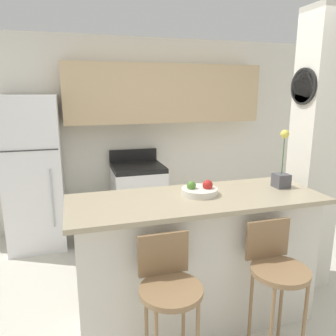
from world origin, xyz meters
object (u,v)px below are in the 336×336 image
Objects in this scene: fruit_bowl at (200,190)px; refrigerator at (34,173)px; bar_stool_right at (276,271)px; bar_stool_left at (169,290)px; trash_bin at (85,231)px; stove_range at (138,198)px; orchid_vase at (282,172)px.

refrigerator is at bearing 127.48° from fruit_bowl.
fruit_bowl reaches higher than bar_stool_right.
trash_bin is at bearing 101.18° from bar_stool_left.
stove_range is at bearing 82.93° from bar_stool_left.
bar_stool_right is at bearing -58.86° from fruit_bowl.
bar_stool_left is at bearing -126.69° from fruit_bowl.
fruit_bowl is at bearing 179.47° from orchid_vase.
bar_stool_left is 0.83m from fruit_bowl.
bar_stool_right is at bearing -53.94° from refrigerator.
bar_stool_left reaches higher than trash_bin.
fruit_bowl is (-0.73, 0.01, -0.09)m from orchid_vase.
refrigerator is 1.69× the size of stove_range.
orchid_vase is (1.15, 0.56, 0.53)m from bar_stool_left.
stove_range is at bearing 114.86° from orchid_vase.
orchid_vase is at bearing -65.14° from stove_range.
stove_range is 2.82× the size of trash_bin.
fruit_bowl reaches higher than trash_bin.
bar_stool_left is 1.38m from orchid_vase.
bar_stool_right is 2.57× the size of trash_bin.
bar_stool_right is 0.79m from fruit_bowl.
bar_stool_left is 1.00× the size of bar_stool_right.
trash_bin is at bearing 119.08° from bar_stool_right.
refrigerator is 1.85× the size of bar_stool_right.
refrigerator reaches higher than orchid_vase.
bar_stool_right is 2.48m from trash_bin.
orchid_vase is 2.43m from trash_bin.
fruit_bowl is (0.12, -1.84, 0.63)m from stove_range.
orchid_vase is (2.11, -1.81, 0.28)m from refrigerator.
fruit_bowl is at bearing 53.31° from bar_stool_left.
bar_stool_right is (1.72, -2.37, -0.25)m from refrigerator.
bar_stool_right is (0.46, -2.40, 0.20)m from stove_range.
bar_stool_left is 2.22m from trash_bin.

